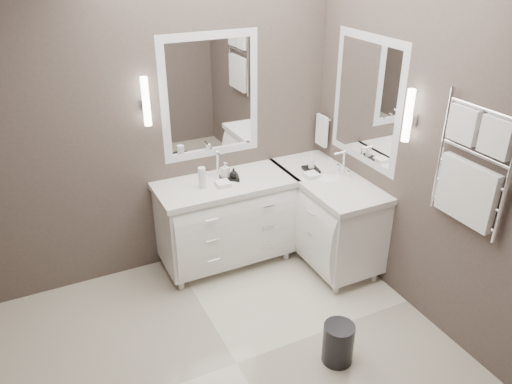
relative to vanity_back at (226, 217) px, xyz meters
name	(u,v)px	position (x,y,z in m)	size (l,w,h in m)	color
floor	(236,364)	(-0.45, -1.23, -0.49)	(3.20, 3.00, 0.01)	silver
wall_back	(162,126)	(-0.45, 0.28, 0.86)	(3.20, 0.01, 2.70)	#4B403C
wall_front	(397,372)	(-0.45, -2.73, 0.86)	(3.20, 0.01, 2.70)	#4B403C
wall_right	(433,155)	(1.15, -1.23, 0.86)	(0.01, 3.00, 2.70)	#4B403C
vanity_back	(226,217)	(0.00, 0.00, 0.00)	(1.24, 0.59, 0.97)	white
vanity_right	(326,212)	(0.88, -0.33, 0.00)	(0.59, 1.24, 0.97)	white
mirror_back	(211,97)	(0.00, 0.26, 1.06)	(0.90, 0.02, 1.10)	white
mirror_right	(366,101)	(1.14, -0.43, 1.06)	(0.02, 0.90, 1.10)	white
sconce_back	(146,103)	(-0.58, 0.20, 1.11)	(0.06, 0.06, 0.40)	white
sconce_right	(408,117)	(1.08, -1.01, 1.11)	(0.06, 0.06, 0.40)	white
towel_bar_corner	(322,130)	(1.09, 0.13, 0.63)	(0.03, 0.22, 0.30)	white
towel_ladder	(471,172)	(1.10, -1.63, 0.91)	(0.06, 0.58, 0.90)	white
waste_bin	(338,343)	(0.23, -1.52, -0.33)	(0.23, 0.23, 0.32)	black
amenity_tray_back	(229,178)	(0.05, 0.02, 0.38)	(0.17, 0.13, 0.03)	black
amenity_tray_right	(311,170)	(0.81, -0.14, 0.38)	(0.13, 0.17, 0.03)	black
water_bottle	(202,178)	(-0.22, -0.03, 0.46)	(0.07, 0.07, 0.19)	silver
soap_bottle_a	(225,170)	(0.02, 0.04, 0.46)	(0.06, 0.06, 0.14)	white
soap_bottle_b	(234,173)	(0.08, -0.01, 0.44)	(0.07, 0.07, 0.09)	black
soap_bottle_c	(311,161)	(0.81, -0.14, 0.46)	(0.06, 0.06, 0.15)	white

